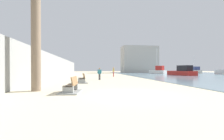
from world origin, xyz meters
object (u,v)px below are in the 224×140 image
bench_far (82,81)px  boat_far_left (195,71)px  person_standing (114,71)px  bench_near (71,89)px  boat_far_right (158,71)px  person_walking (100,73)px  boat_distant (182,72)px

bench_far → boat_far_left: boat_far_left is taller
person_standing → boat_far_left: size_ratio=0.28×
bench_near → boat_far_right: (19.63, 31.66, 0.61)m
bench_far → boat_far_left: bearing=41.9°
person_standing → boat_far_left: boat_far_left is taller
person_walking → bench_near: bearing=-102.8°
person_walking → person_standing: 8.02m
boat_far_right → boat_distant: bearing=-83.0°
boat_far_right → bench_far: bearing=-127.7°
bench_far → person_standing: bearing=66.3°
bench_near → bench_far: bearing=86.8°
bench_near → person_walking: bearing=77.2°
person_walking → boat_far_left: (31.65, 26.24, -0.11)m
bench_far → boat_far_right: 31.48m
bench_far → person_standing: 12.59m
person_walking → boat_far_right: size_ratio=0.23×
person_walking → boat_distant: bearing=31.8°
boat_far_right → boat_distant: size_ratio=0.90×
person_standing → boat_far_left: 34.29m
person_walking → boat_far_right: (17.17, 20.84, -0.05)m
bench_far → boat_far_left: (33.73, 30.30, 0.55)m
person_walking → boat_distant: 21.58m
person_walking → boat_far_left: bearing=39.7°
bench_far → boat_distant: size_ratio=0.29×
boat_distant → boat_far_left: bearing=48.1°
boat_far_right → person_standing: bearing=-136.7°
bench_near → person_standing: bearing=73.5°
bench_near → boat_far_right: 37.25m
bench_near → boat_distant: 30.42m
boat_far_right → boat_far_left: size_ratio=1.10×
boat_distant → boat_far_right: bearing=97.0°
person_standing → boat_far_right: 19.52m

